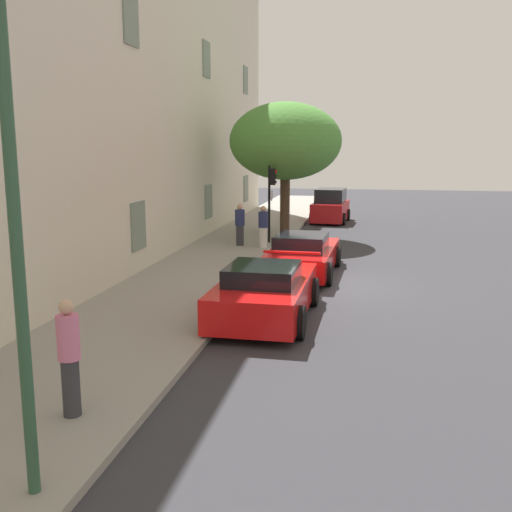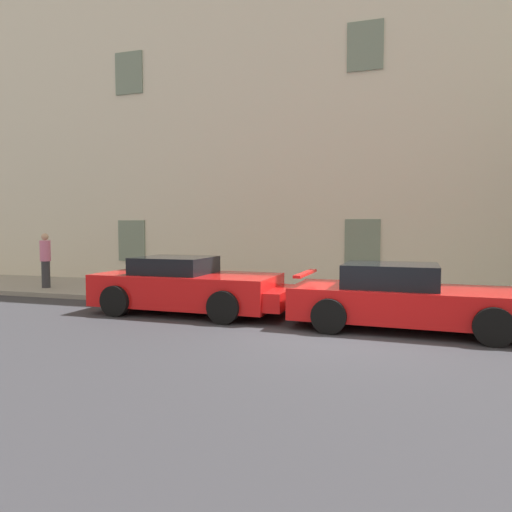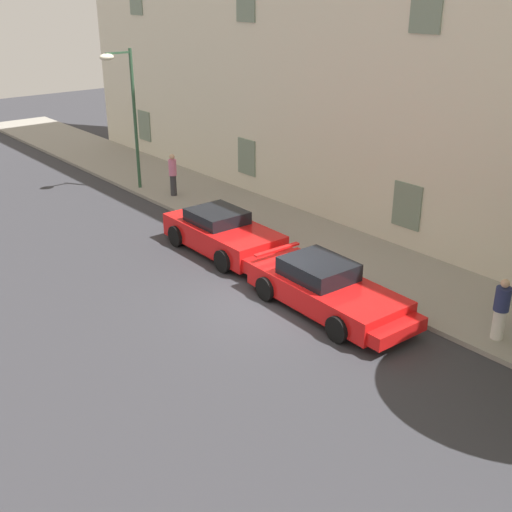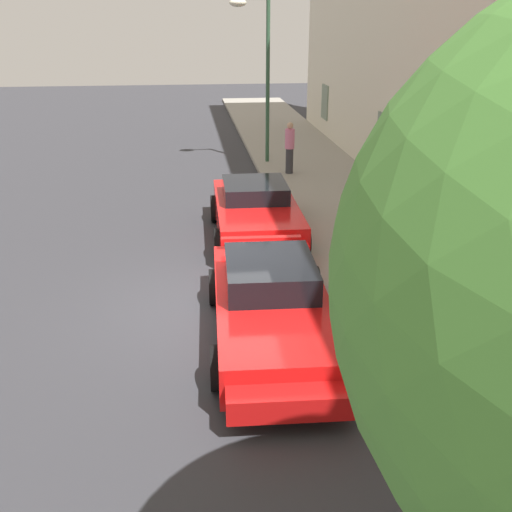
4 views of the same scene
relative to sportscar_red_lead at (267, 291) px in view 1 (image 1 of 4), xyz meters
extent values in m
plane|color=#333338|center=(3.69, -1.29, -0.62)|extent=(80.00, 80.00, 0.00)
cube|color=gray|center=(3.69, 2.78, -0.55)|extent=(60.00, 3.82, 0.14)
cube|color=beige|center=(3.69, 7.00, 5.86)|extent=(41.81, 4.63, 12.97)
cube|color=gray|center=(3.69, 4.66, 0.98)|extent=(1.10, 0.06, 1.50)
cube|color=gray|center=(12.05, 4.66, 0.98)|extent=(1.10, 0.06, 1.50)
cube|color=gray|center=(20.41, 4.66, 0.98)|extent=(1.10, 0.06, 1.50)
cube|color=gray|center=(3.69, 4.66, 7.06)|extent=(1.10, 0.06, 1.50)
cube|color=gray|center=(12.05, 4.66, 7.06)|extent=(1.10, 0.06, 1.50)
cube|color=gray|center=(20.41, 4.66, 7.06)|extent=(1.10, 0.06, 1.50)
cube|color=red|center=(-0.17, 0.00, -0.05)|extent=(4.44, 2.06, 0.76)
cube|color=black|center=(-0.50, 0.01, 0.53)|extent=(1.79, 1.61, 0.41)
cube|color=red|center=(1.77, -0.03, -0.14)|extent=(1.36, 1.84, 0.42)
cylinder|color=black|center=(1.21, 0.96, -0.26)|extent=(0.73, 0.25, 0.73)
cylinder|color=black|center=(1.18, -1.01, -0.26)|extent=(0.73, 0.25, 0.73)
cylinder|color=black|center=(-1.52, 1.02, -0.26)|extent=(0.73, 0.25, 0.73)
cylinder|color=black|center=(-1.55, -0.96, -0.26)|extent=(0.73, 0.25, 0.73)
cube|color=red|center=(4.97, -0.33, -0.09)|extent=(4.74, 2.10, 0.65)
cube|color=black|center=(4.62, -0.32, 0.47)|extent=(1.93, 1.61, 0.48)
cube|color=red|center=(7.02, -0.41, -0.18)|extent=(1.47, 1.82, 0.36)
cube|color=red|center=(2.82, -0.25, 0.45)|extent=(0.22, 1.63, 0.06)
cylinder|color=black|center=(6.45, 0.57, -0.27)|extent=(0.71, 0.27, 0.70)
cylinder|color=black|center=(6.38, -1.35, -0.27)|extent=(0.71, 0.27, 0.70)
cylinder|color=black|center=(3.56, 0.68, -0.27)|extent=(0.71, 0.27, 0.70)
cylinder|color=black|center=(3.48, -1.23, -0.27)|extent=(0.71, 0.27, 0.70)
cube|color=red|center=(18.38, -0.38, -0.02)|extent=(3.62, 1.91, 0.96)
cube|color=#1E232B|center=(18.38, -0.38, 0.82)|extent=(2.21, 1.61, 0.72)
cylinder|color=black|center=(17.27, -1.12, -0.31)|extent=(0.64, 0.25, 0.63)
cylinder|color=black|center=(17.40, 0.52, -0.31)|extent=(0.64, 0.25, 0.63)
cylinder|color=black|center=(19.37, -1.28, -0.31)|extent=(0.64, 0.25, 0.63)
cylinder|color=black|center=(19.49, 0.36, -0.31)|extent=(0.64, 0.25, 0.63)
cylinder|color=#473323|center=(12.33, 1.26, 0.99)|extent=(0.43, 0.43, 2.94)
ellipsoid|color=#4C8C38|center=(12.33, 1.26, 3.63)|extent=(4.85, 4.85, 3.33)
cylinder|color=black|center=(10.23, 1.62, 1.08)|extent=(0.10, 0.10, 3.13)
cube|color=black|center=(10.23, 1.48, 2.19)|extent=(0.22, 0.20, 0.66)
sphere|color=red|center=(10.23, 1.37, 2.40)|extent=(0.12, 0.12, 0.12)
sphere|color=black|center=(10.23, 1.37, 2.19)|extent=(0.12, 0.12, 0.12)
sphere|color=black|center=(10.23, 1.37, 1.98)|extent=(0.12, 0.12, 0.12)
cylinder|color=white|center=(10.23, 1.52, 1.44)|extent=(0.44, 0.02, 0.44)
cylinder|color=#2D5138|center=(-7.99, 1.35, 2.42)|extent=(0.14, 0.14, 5.80)
cylinder|color=#333338|center=(-6.09, 1.87, -0.05)|extent=(0.33, 0.33, 0.86)
cylinder|color=pink|center=(-6.09, 1.87, 0.71)|extent=(0.41, 0.41, 0.67)
sphere|color=tan|center=(-6.09, 1.87, 1.17)|extent=(0.22, 0.22, 0.22)
cylinder|color=#333338|center=(9.25, 2.63, -0.08)|extent=(0.42, 0.42, 0.80)
cylinder|color=navy|center=(9.25, 2.63, 0.63)|extent=(0.53, 0.53, 0.62)
sphere|color=tan|center=(9.25, 2.63, 1.06)|extent=(0.22, 0.22, 0.22)
cylinder|color=silver|center=(8.97, 1.64, -0.09)|extent=(0.39, 0.39, 0.79)
cylinder|color=navy|center=(8.97, 1.64, 0.61)|extent=(0.49, 0.49, 0.61)
sphere|color=tan|center=(8.97, 1.64, 1.03)|extent=(0.22, 0.22, 0.22)
camera|label=1|loc=(-13.65, -2.29, 3.42)|focal=41.81mm
camera|label=2|loc=(4.72, -10.10, 1.46)|focal=31.93mm
camera|label=3|loc=(15.74, -11.79, 7.64)|focal=44.60mm
camera|label=4|loc=(14.13, -1.69, 4.67)|focal=42.10mm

